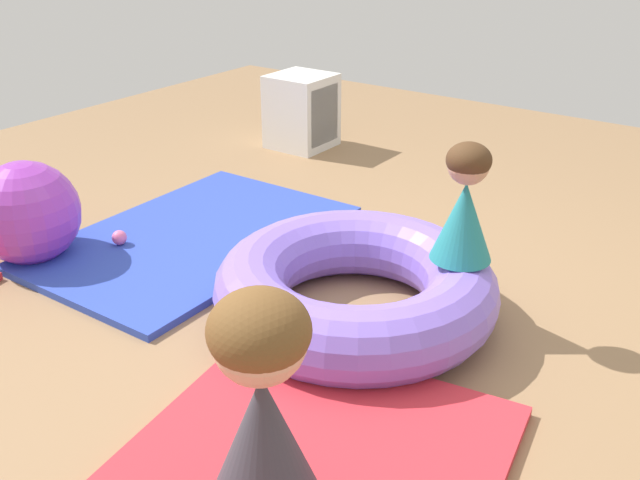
% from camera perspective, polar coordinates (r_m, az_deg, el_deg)
% --- Properties ---
extents(ground_plane, '(8.00, 8.00, 0.00)m').
position_cam_1_polar(ground_plane, '(3.41, 1.67, -5.83)').
color(ground_plane, '#93704C').
extents(gym_mat_near_right, '(1.78, 1.18, 0.04)m').
position_cam_1_polar(gym_mat_near_right, '(4.17, -9.98, 0.21)').
color(gym_mat_near_right, '#2D47B7').
rests_on(gym_mat_near_right, ground).
extents(inflatable_cushion, '(1.29, 1.29, 0.33)m').
position_cam_1_polar(inflatable_cushion, '(3.29, 2.84, -3.75)').
color(inflatable_cushion, '#8466E0').
rests_on(inflatable_cushion, ground).
extents(child_in_teal, '(0.37, 0.37, 0.53)m').
position_cam_1_polar(child_in_teal, '(3.14, 11.36, 2.81)').
color(child_in_teal, teal).
rests_on(child_in_teal, inflatable_cushion).
extents(adult_seated, '(0.55, 0.55, 0.79)m').
position_cam_1_polar(adult_seated, '(2.12, -4.54, -13.84)').
color(adult_seated, '#383842').
rests_on(adult_seated, gym_mat_far_left).
extents(play_ball_pink, '(0.08, 0.08, 0.08)m').
position_cam_1_polar(play_ball_pink, '(4.11, -15.56, 0.19)').
color(play_ball_pink, pink).
rests_on(play_ball_pink, gym_mat_near_right).
extents(exercise_ball_large, '(0.55, 0.55, 0.55)m').
position_cam_1_polar(exercise_ball_large, '(4.08, -22.13, 2.00)').
color(exercise_ball_large, purple).
rests_on(exercise_ball_large, ground).
extents(storage_cube, '(0.44, 0.44, 0.56)m').
position_cam_1_polar(storage_cube, '(5.64, -1.25, 10.10)').
color(storage_cube, silver).
rests_on(storage_cube, ground).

